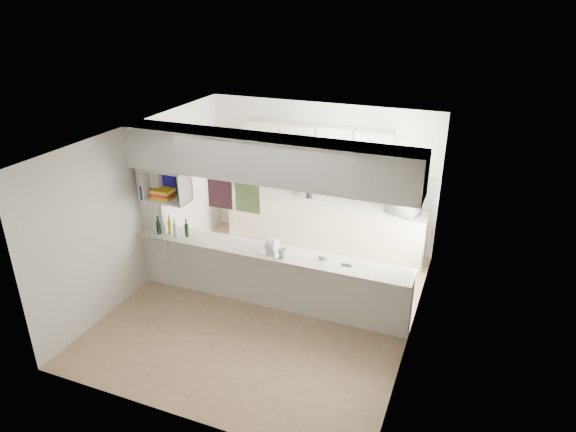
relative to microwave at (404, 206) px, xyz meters
The scene contains 16 objects.
floor 2.80m from the microwave, 127.49° to the right, with size 4.80×4.80×0.00m, color #8E6E52.
ceiling 3.01m from the microwave, 127.49° to the right, with size 4.80×4.80×0.00m, color white.
wall_back 1.63m from the microwave, 167.80° to the left, with size 4.20×4.20×0.00m, color silver.
wall_left 4.22m from the microwave, 150.77° to the right, with size 4.80×4.80×0.00m, color silver.
wall_right 2.14m from the microwave, 75.79° to the right, with size 4.80×4.80×0.00m, color silver.
servery_partition 2.77m from the microwave, 130.41° to the right, with size 4.20×0.50×2.60m.
cubby_shelf 3.85m from the microwave, 146.01° to the right, with size 0.65×0.35×0.50m.
kitchen_run 1.44m from the microwave, behind, with size 3.60×0.63×2.24m.
microwave is the anchor object (origin of this frame).
bowl 0.18m from the microwave, 167.39° to the left, with size 0.24×0.24×0.06m, color #0F0A78.
dish_rack 2.53m from the microwave, 125.23° to the right, with size 0.45×0.36×0.22m.
cup 2.51m from the microwave, 121.54° to the right, with size 0.13×0.13×0.10m, color white.
wine_bottles 3.78m from the microwave, 145.78° to the right, with size 0.51×0.14×0.32m.
plastic_tubs 2.13m from the microwave, 109.98° to the right, with size 0.49×0.17×0.07m.
utensil_jar 1.71m from the microwave, behind, with size 0.11×0.11×0.15m, color black.
knife_block 1.95m from the microwave, behind, with size 0.09×0.07×0.18m, color #54381C.
Camera 1 is at (2.70, -5.98, 4.37)m, focal length 32.00 mm.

